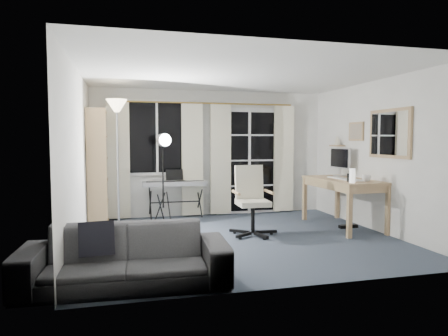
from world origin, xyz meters
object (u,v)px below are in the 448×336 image
Objects in this scene: office_chair at (251,194)px; mug at (366,177)px; bookshelf at (96,171)px; studio_light at (164,151)px; torchiere_lamp at (117,125)px; keyboard_piano at (175,184)px; desk at (343,185)px; sofa at (126,246)px; monitor at (340,159)px.

office_chair is 1.81m from mug.
bookshelf is 1.24× the size of studio_light.
studio_light is (0.71, -0.26, -0.41)m from torchiere_lamp.
keyboard_piano is at bearing 4.96° from bookshelf.
keyboard_piano is (1.37, 0.14, -0.29)m from bookshelf.
keyboard_piano is 0.77× the size of desk.
keyboard_piano is 1.11m from studio_light.
torchiere_lamp is (0.37, -0.47, 0.76)m from bookshelf.
desk is 4.02m from sofa.
torchiere_lamp is 3.88m from monitor.
studio_light is at bearing 169.24° from desk.
torchiere_lamp reaches higher than keyboard_piano.
desk is at bearing -26.58° from keyboard_piano.
mug is (3.02, -0.98, -0.40)m from studio_light.
monitor is (1.84, 0.53, 0.49)m from office_chair.
bookshelf is 2.71m from office_chair.
torchiere_lamp is 1.57m from keyboard_piano.
torchiere_lamp is at bearing -147.92° from keyboard_piano.
studio_light is 11.98× the size of mug.
bookshelf reaches higher than desk.
keyboard_piano is at bearing 151.41° from desk.
keyboard_piano is 3.38m from sofa.
desk is at bearing -24.83° from studio_light.
studio_light is at bearing 162.09° from mug.
mug is (4.10, -1.70, -0.06)m from bookshelf.
keyboard_piano is 2.96m from desk.
monitor is 0.28× the size of sofa.
monitor reaches higher than sofa.
office_chair is 0.52× the size of sofa.
mug is (2.73, -1.85, 0.23)m from keyboard_piano.
monitor is (3.83, -0.28, -0.57)m from torchiere_lamp.
monitor is 0.98m from mug.
monitor reaches higher than mug.
mug is at bearing -33.49° from studio_light.
keyboard_piano is at bearing 31.57° from torchiere_lamp.
studio_light reaches higher than mug.
torchiere_lamp is 15.82× the size of mug.
torchiere_lamp is at bearing -52.64° from bookshelf.
mug is 0.06× the size of sofa.
studio_light is 3.01m from desk.
mug is (3.73, -1.23, -0.81)m from torchiere_lamp.
sofa is at bearing -87.86° from torchiere_lamp.
sofa is (-3.73, -2.35, -0.72)m from monitor.
bookshelf is at bearing 161.77° from desk.
bookshelf is 14.81× the size of mug.
studio_light is 3.20m from mug.
office_chair is at bearing -165.31° from monitor.
bookshelf is at bearing 157.46° from mug.
bookshelf is at bearing 128.34° from torchiere_lamp.
monitor is (4.20, -0.75, 0.18)m from bookshelf.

